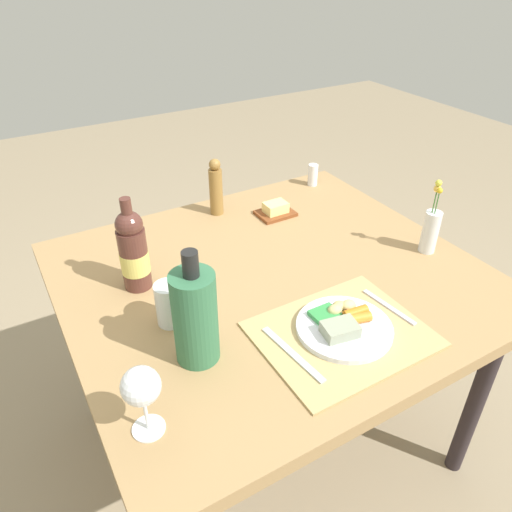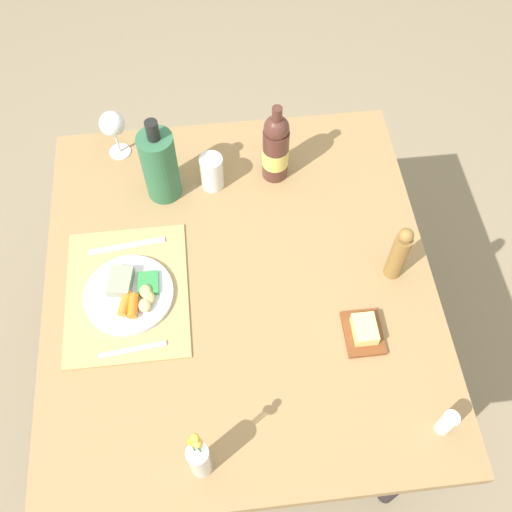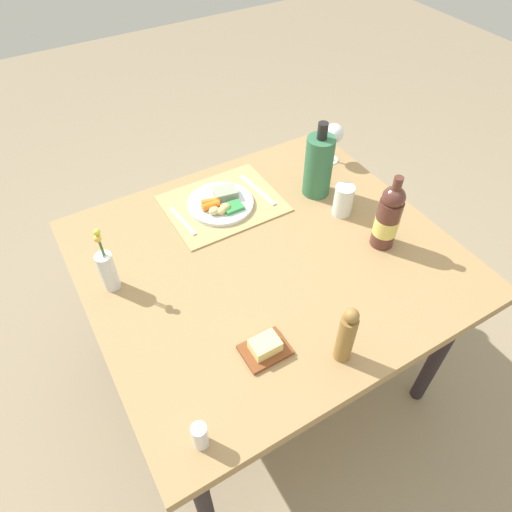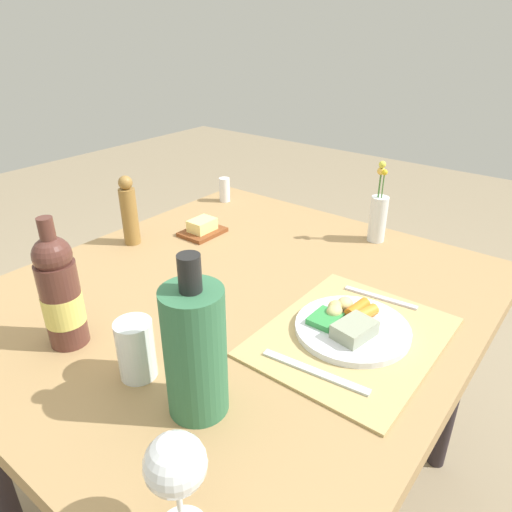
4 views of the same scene
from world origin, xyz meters
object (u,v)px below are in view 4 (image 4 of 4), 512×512
Objects in this scene: dining_table at (237,316)px; cooler_bottle at (195,350)px; flower_vase at (378,216)px; knife at (380,297)px; wine_bottle at (60,293)px; butter_dish at (202,228)px; salt_shaker at (225,190)px; fork at (314,371)px; wine_glass at (176,467)px; water_tumbler at (136,353)px; dinner_plate at (351,325)px; pepper_mill at (129,212)px.

cooler_bottle reaches higher than dining_table.
dining_table is at bearing 164.66° from flower_vase.
cooler_bottle reaches higher than knife.
butter_dish is at bearing 16.07° from wine_bottle.
salt_shaker is (0.26, 0.14, 0.02)m from butter_dish.
cooler_bottle reaches higher than fork.
wine_bottle is 0.88m from salt_shaker.
butter_dish reaches higher than fork.
fork is 2.52× the size of salt_shaker.
dining_table is 9.15× the size of butter_dish.
flower_vase is (0.31, 0.16, 0.07)m from knife.
wine_glass reaches higher than butter_dish.
fork is at bearing 176.86° from knife.
water_tumbler is at bearing 93.97° from cooler_bottle.
dinner_plate is 0.73m from pepper_mill.
cooler_bottle reaches higher than wine_bottle.
fork is 0.25m from cooler_bottle.
butter_dish is at bearing 123.13° from flower_vase.
pepper_mill is 0.70× the size of cooler_bottle.
dining_table is at bearing -93.39° from pepper_mill.
dining_table is 0.38m from butter_dish.
flower_vase is at bearing 19.38° from dinner_plate.
dining_table is 5.75× the size of pepper_mill.
butter_dish is (0.34, 0.62, 0.01)m from fork.
salt_shaker is (0.81, 0.50, -0.01)m from water_tumbler.
flower_vase is at bearing -50.43° from pepper_mill.
pepper_mill is at bearing 35.89° from wine_bottle.
pepper_mill reaches higher than butter_dish.
knife is 0.72× the size of flower_vase.
wine_glass reaches higher than fork.
salt_shaker is at bearing 63.27° from knife.
knife is 1.49× the size of water_tumbler.
flower_vase is 2.82× the size of salt_shaker.
knife is (0.16, 0.01, -0.01)m from dinner_plate.
salt_shaker is (0.46, 0.45, 0.11)m from dining_table.
knife is 0.59× the size of cooler_bottle.
wine_glass is 0.60× the size of wine_bottle.
fork is 0.79× the size of wine_bottle.
dining_table is 5.46× the size of fork.
dinner_plate reaches higher than dining_table.
flower_vase is at bearing -5.97° from water_tumbler.
dinner_plate is at bearing -85.77° from dining_table.
flower_vase is 0.58m from salt_shaker.
wine_bottle reaches higher than dining_table.
knife is 1.06× the size of wine_glass.
pepper_mill is (0.53, 0.76, -0.02)m from wine_glass.
knife reaches higher than dining_table.
flower_vase is (0.47, 0.16, 0.06)m from dinner_plate.
fork is at bearing -114.22° from dining_table.
flower_vase is (0.85, -0.28, -0.04)m from wine_bottle.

